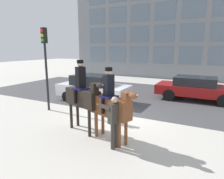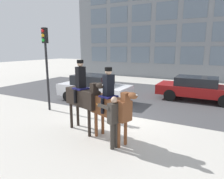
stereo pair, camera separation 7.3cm
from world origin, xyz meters
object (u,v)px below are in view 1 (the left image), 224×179
Objects in this scene: mounted_horse_companion at (111,105)px; traffic_light at (45,56)px; street_car_far_lane at (196,88)px; mounted_horse_lead at (83,96)px; street_car_near_lane at (93,88)px; pedestrian_bystander at (114,118)px.

mounted_horse_companion is 4.92m from traffic_light.
mounted_horse_lead is at bearing -115.62° from street_car_far_lane.
traffic_light reaches higher than street_car_near_lane.
mounted_horse_companion reaches higher than street_car_near_lane.
pedestrian_bystander is (0.33, -0.43, -0.28)m from mounted_horse_companion.
traffic_light is at bearing -111.91° from street_car_near_lane.
pedestrian_bystander is 5.90m from street_car_near_lane.
street_car_far_lane is 8.77m from traffic_light.
mounted_horse_companion is 1.49× the size of pedestrian_bystander.
mounted_horse_companion is at bearing 6.80° from mounted_horse_lead.
street_car_near_lane is (-3.72, 4.58, -0.19)m from pedestrian_bystander.
street_car_far_lane is at bearing 93.36° from mounted_horse_companion.
traffic_light is (-4.43, 1.56, 1.45)m from mounted_horse_companion.
traffic_light is at bearing -139.08° from street_car_far_lane.
street_car_near_lane is at bearing 148.43° from mounted_horse_companion.
street_car_far_lane is at bearing 29.08° from street_car_near_lane.
pedestrian_bystander is at bearing -22.70° from traffic_light.
mounted_horse_companion is 0.62× the size of traffic_light.
mounted_horse_companion is at bearing -105.85° from street_car_far_lane.
street_car_near_lane is 0.92× the size of street_car_far_lane.
pedestrian_bystander is at bearing -50.91° from street_car_near_lane.
mounted_horse_lead is 1.08× the size of mounted_horse_companion.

